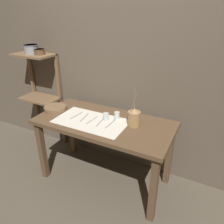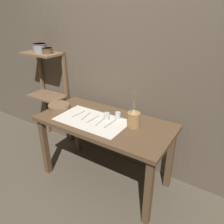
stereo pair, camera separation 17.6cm
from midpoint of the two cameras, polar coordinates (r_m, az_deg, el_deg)
ground_plane at (r=2.58m, az=-3.89°, el=-16.93°), size 12.00×12.00×0.00m
stone_wall_back at (r=2.35m, az=0.80°, el=12.21°), size 7.00×0.06×2.40m
wooden_table at (r=2.21m, az=-4.38°, el=-4.73°), size 1.36×0.66×0.73m
wooden_shelf_unit at (r=2.96m, az=-19.85°, el=6.63°), size 0.49×0.29×1.25m
linen_cloth at (r=2.17m, az=-7.79°, el=-2.39°), size 0.71×0.40×0.00m
pitcher_with_flowers at (r=2.04m, az=3.33°, el=-1.49°), size 0.12×0.12×0.38m
wooden_bowl at (r=2.47m, az=-16.61°, el=0.86°), size 0.24×0.24×0.05m
glass_tumbler_near at (r=2.16m, az=-3.91°, el=-1.23°), size 0.06×0.06×0.07m
glass_tumbler_far at (r=2.19m, az=-1.00°, el=-0.91°), size 0.06×0.06×0.07m
knife_center at (r=2.30m, az=-11.39°, el=-0.94°), size 0.04×0.18×0.00m
fork_inner at (r=2.24m, az=-9.44°, el=-1.47°), size 0.04×0.18×0.00m
fork_outer at (r=2.18m, az=-7.53°, el=-2.17°), size 0.03×0.18×0.00m
spoon_inner at (r=2.18m, az=-4.73°, el=-2.03°), size 0.03×0.19×0.02m
spoon_outer at (r=2.13m, az=-2.12°, el=-2.54°), size 0.02×0.19×0.02m
metal_pot_large at (r=2.85m, az=-22.11°, el=15.02°), size 0.17×0.17×0.10m
metal_pot_small at (r=2.76m, az=-20.23°, el=14.59°), size 0.13×0.13×0.06m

